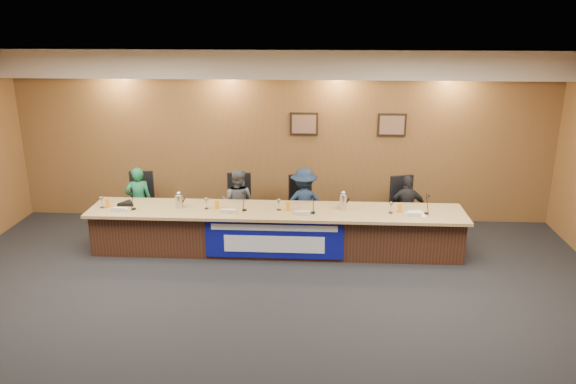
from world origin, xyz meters
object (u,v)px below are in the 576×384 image
panelist_b (238,203)px  speakerphone (127,204)px  dais_body (276,231)px  office_chair_d (406,212)px  office_chair_a (141,207)px  panelist_d (407,208)px  panelist_c (304,203)px  office_chair_c (304,210)px  panelist_a (139,201)px  office_chair_b (239,208)px  carafe_left (179,201)px  banner (274,239)px  carafe_right (343,202)px

panelist_b → speakerphone: (-1.77, -0.59, 0.16)m
dais_body → office_chair_d: dais_body is taller
dais_body → office_chair_a: 2.59m
panelist_d → office_chair_d: bearing=-88.4°
dais_body → panelist_c: bearing=55.0°
dais_body → office_chair_c: bearing=58.9°
panelist_a → office_chair_b: bearing=165.4°
panelist_d → office_chair_d: panelist_d is taller
panelist_c → panelist_d: (1.78, 0.00, -0.05)m
panelist_c → office_chair_d: 1.79m
office_chair_a → carafe_left: (0.90, -0.78, 0.38)m
office_chair_b → office_chair_c: same height
carafe_left → panelist_a: bearing=143.0°
office_chair_b → banner: bearing=-61.6°
dais_body → panelist_d: 2.32m
office_chair_c → speakerphone: size_ratio=1.50×
dais_body → carafe_right: carafe_right is taller
office_chair_c → speakerphone: 3.03m
panelist_a → speakerphone: bearing=71.6°
banner → panelist_a: (-2.49, 1.04, 0.24)m
panelist_c → speakerphone: size_ratio=3.95×
dais_body → panelist_a: bearing=165.9°
panelist_c → office_chair_a: panelist_c is taller
office_chair_b → office_chair_d: 2.94m
panelist_d → speakerphone: size_ratio=3.62×
panelist_a → carafe_left: panelist_a is taller
panelist_c → carafe_right: size_ratio=4.85×
panelist_a → office_chair_d: 4.71m
speakerphone → office_chair_a: bearing=89.5°
panelist_d → office_chair_b: bearing=-0.4°
panelist_b → office_chair_d: bearing=-165.2°
office_chair_d → dais_body: bearing=179.5°
office_chair_b → carafe_left: (-0.86, -0.78, 0.38)m
office_chair_a → office_chair_d: size_ratio=1.00×
office_chair_a → banner: bearing=-32.3°
office_chair_b → office_chair_c: bearing=-3.9°
office_chair_c → office_chair_d: same height
office_chair_b → carafe_right: size_ratio=1.84×
office_chair_c → carafe_left: 2.20m
panelist_a → office_chair_b: size_ratio=2.57×
carafe_left → office_chair_d: bearing=11.6°
banner → panelist_c: 1.16m
panelist_a → carafe_left: bearing=125.2°
panelist_c → office_chair_a: (-2.93, 0.10, -0.15)m
banner → office_chair_a: (-2.49, 1.14, 0.10)m
office_chair_b → carafe_left: size_ratio=2.19×
banner → carafe_right: size_ratio=8.44×
office_chair_c → carafe_right: bearing=-68.1°
panelist_c → carafe_left: 2.15m
banner → speakerphone: speakerphone is taller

